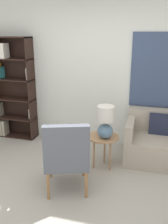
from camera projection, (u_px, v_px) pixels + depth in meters
The scene contains 6 objects.
ground_plane at pixel (62, 211), 2.96m from camera, with size 14.00×14.00×0.00m, color #9E998E.
wall_back at pixel (103, 71), 4.38m from camera, with size 6.40×0.08×2.70m.
bookshelf at pixel (0, 88), 4.83m from camera, with size 1.08×0.30×1.93m.
armchair at pixel (67, 153), 3.13m from camera, with size 0.72×0.74×0.99m.
side_table at pixel (103, 140), 3.77m from camera, with size 0.48×0.48×0.52m.
table_lamp at pixel (105, 121), 3.60m from camera, with size 0.25×0.25×0.49m.
Camera 1 is at (0.90, -2.29, 2.04)m, focal length 40.00 mm.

